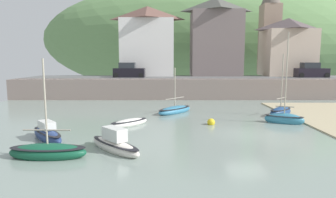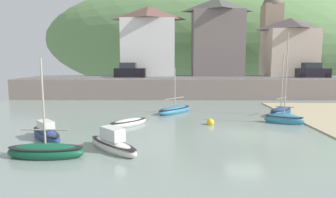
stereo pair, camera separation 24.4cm
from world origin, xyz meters
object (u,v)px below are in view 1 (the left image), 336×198
(sailboat_white_hull, at_px, (129,123))
(parked_car_near_slipway, at_px, (128,71))
(waterfront_building_left, at_px, (147,41))
(waterfront_building_centre, at_px, (215,37))
(church_with_spire, at_px, (269,25))
(mooring_buoy, at_px, (210,122))
(sailboat_nearest_shore, at_px, (283,118))
(sailboat_tall_mast, at_px, (47,152))
(parked_car_by_wall, at_px, (310,71))
(sailboat_blue_trim, at_px, (280,112))
(motorboat_with_cabin, at_px, (47,134))
(rowboat_small_beached, at_px, (114,144))
(fishing_boat_green, at_px, (174,110))
(waterfront_building_right, at_px, (287,47))

(sailboat_white_hull, distance_m, parked_car_near_slipway, 18.71)
(waterfront_building_left, bearing_deg, waterfront_building_centre, -0.00)
(church_with_spire, height_order, mooring_buoy, church_with_spire)
(sailboat_nearest_shore, distance_m, parked_car_near_slipway, 22.56)
(parked_car_near_slipway, bearing_deg, waterfront_building_centre, 21.32)
(sailboat_nearest_shore, relative_size, mooring_buoy, 12.24)
(sailboat_tall_mast, distance_m, parked_car_by_wall, 35.62)
(sailboat_nearest_shore, distance_m, sailboat_blue_trim, 3.22)
(motorboat_with_cabin, height_order, sailboat_blue_trim, sailboat_blue_trim)
(rowboat_small_beached, height_order, mooring_buoy, rowboat_small_beached)
(waterfront_building_left, xyz_separation_m, sailboat_tall_mast, (-2.85, -29.84, -7.17))
(parked_car_by_wall, bearing_deg, motorboat_with_cabin, -139.74)
(parked_car_near_slipway, bearing_deg, motorboat_with_cabin, -94.10)
(sailboat_nearest_shore, bearing_deg, sailboat_blue_trim, 96.65)
(church_with_spire, bearing_deg, mooring_buoy, -116.06)
(motorboat_with_cabin, relative_size, fishing_boat_green, 0.81)
(rowboat_small_beached, relative_size, sailboat_white_hull, 1.19)
(waterfront_building_right, bearing_deg, motorboat_with_cabin, -132.81)
(waterfront_building_centre, distance_m, sailboat_nearest_shore, 23.41)
(sailboat_blue_trim, distance_m, mooring_buoy, 7.40)
(parked_car_near_slipway, distance_m, parked_car_by_wall, 24.22)
(motorboat_with_cabin, distance_m, rowboat_small_beached, 4.89)
(waterfront_building_left, bearing_deg, motorboat_with_cabin, -98.93)
(church_with_spire, relative_size, sailboat_blue_trim, 2.78)
(waterfront_building_centre, bearing_deg, sailboat_blue_trim, -82.08)
(waterfront_building_centre, relative_size, motorboat_with_cabin, 3.27)
(sailboat_blue_trim, bearing_deg, mooring_buoy, 165.89)
(waterfront_building_right, height_order, sailboat_blue_trim, waterfront_building_right)
(motorboat_with_cabin, relative_size, parked_car_near_slipway, 0.83)
(church_with_spire, xyz_separation_m, mooring_buoy, (-12.99, -26.56, -9.97))
(sailboat_white_hull, height_order, parked_car_near_slipway, parked_car_near_slipway)
(fishing_boat_green, bearing_deg, waterfront_building_right, -1.71)
(sailboat_white_hull, bearing_deg, mooring_buoy, -42.39)
(motorboat_with_cabin, distance_m, sailboat_white_hull, 5.81)
(sailboat_tall_mast, bearing_deg, parked_car_by_wall, 46.88)
(waterfront_building_centre, relative_size, waterfront_building_right, 1.34)
(sailboat_tall_mast, height_order, mooring_buoy, sailboat_tall_mast)
(waterfront_building_left, relative_size, mooring_buoy, 17.65)
(fishing_boat_green, xyz_separation_m, parked_car_by_wall, (18.41, 13.25, 2.95))
(rowboat_small_beached, distance_m, sailboat_white_hull, 5.98)
(parked_car_near_slipway, bearing_deg, sailboat_white_hull, -81.54)
(waterfront_building_left, relative_size, sailboat_tall_mast, 2.00)
(fishing_boat_green, relative_size, sailboat_tall_mast, 0.84)
(church_with_spire, height_order, motorboat_with_cabin, church_with_spire)
(church_with_spire, relative_size, parked_car_by_wall, 3.67)
(waterfront_building_centre, relative_size, church_with_spire, 0.74)
(mooring_buoy, bearing_deg, waterfront_building_centre, 80.39)
(mooring_buoy, bearing_deg, sailboat_nearest_shore, 5.38)
(waterfront_building_right, distance_m, rowboat_small_beached, 35.77)
(church_with_spire, bearing_deg, sailboat_nearest_shore, -105.96)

